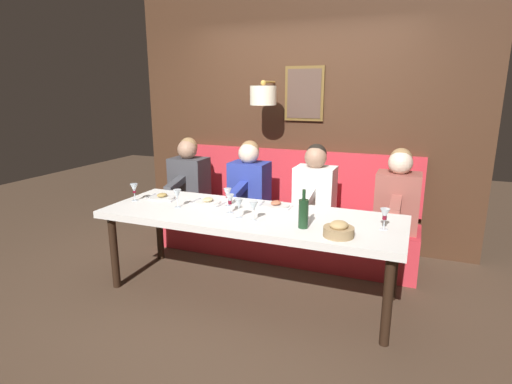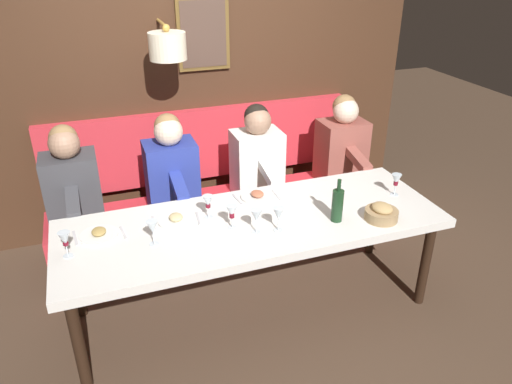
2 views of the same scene
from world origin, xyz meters
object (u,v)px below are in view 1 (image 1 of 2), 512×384
at_px(wine_glass_2, 385,215).
at_px(wine_glass_6, 177,195).
at_px(wine_glass_3, 134,189).
at_px(wine_glass_5, 239,204).
at_px(wine_glass_0, 230,200).
at_px(wine_glass_4, 254,207).
at_px(wine_glass_1, 228,194).
at_px(diner_near, 315,186).
at_px(diner_middle, 249,180).
at_px(diner_far, 189,175).
at_px(wine_bottle, 303,213).
at_px(dining_table, 250,220).
at_px(diner_nearest, 398,193).
at_px(bread_bowl, 339,230).

bearing_deg(wine_glass_2, wine_glass_6, 92.33).
bearing_deg(wine_glass_6, wine_glass_3, 85.15).
bearing_deg(wine_glass_5, wine_glass_2, -82.26).
bearing_deg(wine_glass_5, wine_glass_6, 82.69).
relative_size(wine_glass_0, wine_glass_5, 1.00).
bearing_deg(wine_glass_4, wine_glass_1, 50.79).
height_order(diner_near, wine_glass_2, diner_near).
height_order(diner_middle, wine_glass_0, diner_middle).
bearing_deg(diner_near, diner_far, 90.00).
bearing_deg(wine_glass_3, wine_glass_5, -96.23).
bearing_deg(wine_glass_2, wine_bottle, 108.10).
xyz_separation_m(diner_near, wine_glass_5, (-1.03, 0.38, 0.04)).
relative_size(dining_table, diner_nearest, 3.24).
distance_m(diner_middle, wine_glass_0, 0.96).
height_order(wine_glass_2, wine_glass_4, same).
bearing_deg(wine_glass_6, wine_glass_5, -97.31).
xyz_separation_m(diner_far, wine_glass_1, (-0.75, -0.85, 0.04)).
distance_m(diner_near, wine_bottle, 1.08).
height_order(wine_glass_0, wine_glass_6, same).
height_order(diner_near, wine_glass_4, diner_near).
distance_m(diner_near, wine_glass_1, 0.97).
height_order(dining_table, diner_middle, diner_middle).
bearing_deg(wine_glass_0, wine_glass_5, -128.58).
height_order(diner_middle, wine_bottle, diner_middle).
bearing_deg(dining_table, wine_glass_3, 91.37).
xyz_separation_m(wine_glass_2, wine_bottle, (-0.19, 0.58, 0.00)).
distance_m(dining_table, bread_bowl, 0.86).
relative_size(wine_glass_2, wine_glass_4, 1.00).
height_order(diner_near, wine_bottle, diner_near).
height_order(dining_table, wine_bottle, wine_bottle).
relative_size(wine_glass_5, wine_bottle, 0.55).
distance_m(dining_table, diner_middle, 0.97).
bearing_deg(wine_glass_1, wine_glass_4, -129.21).
bearing_deg(wine_glass_5, wine_glass_1, 39.98).
height_order(wine_glass_1, wine_glass_6, same).
distance_m(diner_near, wine_glass_3, 1.77).
height_order(diner_far, wine_bottle, diner_far).
bearing_deg(wine_glass_4, bread_bowl, -98.14).
bearing_deg(wine_glass_2, wine_glass_0, 92.27).
height_order(wine_glass_5, wine_bottle, wine_bottle).
xyz_separation_m(wine_glass_4, wine_bottle, (-0.01, -0.41, -0.00)).
distance_m(wine_glass_5, bread_bowl, 0.85).
height_order(diner_nearest, wine_glass_2, diner_nearest).
distance_m(diner_middle, wine_glass_2, 1.71).
relative_size(diner_middle, wine_glass_5, 4.82).
height_order(diner_nearest, wine_glass_3, diner_nearest).
distance_m(dining_table, wine_glass_3, 1.18).
height_order(dining_table, diner_far, diner_far).
bearing_deg(wine_glass_1, diner_nearest, -62.06).
bearing_deg(wine_glass_1, wine_glass_0, -148.97).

